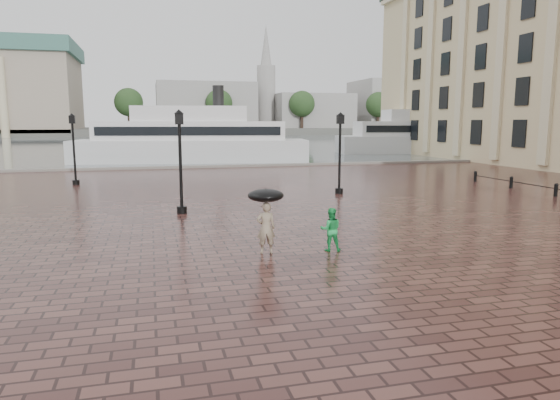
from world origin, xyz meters
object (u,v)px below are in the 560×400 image
(ferry_near, at_px, (191,139))
(ferry_far, at_px, (427,135))
(child_pedestrian, at_px, (331,229))
(adult_pedestrian, at_px, (266,228))
(street_lamps, at_px, (193,153))

(ferry_near, height_order, ferry_far, ferry_far)
(child_pedestrian, relative_size, ferry_near, 0.06)
(ferry_near, relative_size, ferry_far, 1.00)
(ferry_far, bearing_deg, child_pedestrian, -115.55)
(adult_pedestrian, xyz_separation_m, ferry_far, (31.39, 43.58, 1.48))
(adult_pedestrian, relative_size, ferry_near, 0.07)
(street_lamps, xyz_separation_m, ferry_near, (1.74, 23.39, -0.05))
(child_pedestrian, height_order, ferry_far, ferry_far)
(adult_pedestrian, xyz_separation_m, child_pedestrian, (2.03, -0.22, -0.11))
(adult_pedestrian, relative_size, ferry_far, 0.07)
(child_pedestrian, xyz_separation_m, ferry_far, (29.37, 43.80, 1.60))
(adult_pedestrian, bearing_deg, child_pedestrian, 178.82)
(child_pedestrian, distance_m, ferry_near, 36.62)
(street_lamps, distance_m, child_pedestrian, 13.64)
(ferry_near, bearing_deg, ferry_far, 22.36)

